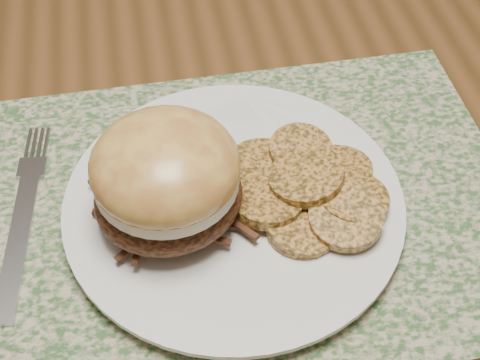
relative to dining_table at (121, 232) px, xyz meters
The scene contains 6 objects.
dining_table is the anchor object (origin of this frame).
placemat 0.15m from the dining_table, 24.73° to the right, with size 0.45×0.33×0.00m, color #33552C.
dinner_plate 0.15m from the dining_table, 29.86° to the right, with size 0.26×0.26×0.02m, color silver.
pork_sandwich 0.16m from the dining_table, 52.80° to the right, with size 0.15×0.15×0.09m.
roasted_potatoes 0.20m from the dining_table, 22.10° to the right, with size 0.15×0.15×0.03m.
fork 0.12m from the dining_table, 155.45° to the right, with size 0.04×0.20×0.00m.
Camera 1 is at (0.04, -0.39, 1.19)m, focal length 50.00 mm.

